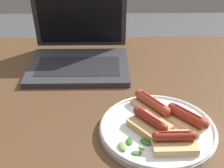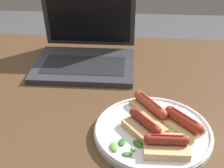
# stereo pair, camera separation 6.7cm
# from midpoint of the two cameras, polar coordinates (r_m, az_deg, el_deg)

# --- Properties ---
(desk) EXTENTS (1.27, 0.84, 0.72)m
(desk) POSITION_cam_midpoint_polar(r_m,az_deg,el_deg) (0.98, 4.47, -3.88)
(desk) COLOR #4C331E
(desk) RESTS_ON ground_plane
(laptop) EXTENTS (0.33, 0.30, 0.26)m
(laptop) POSITION_cam_midpoint_polar(r_m,az_deg,el_deg) (1.09, -3.05, 6.16)
(laptop) COLOR #2D2D33
(laptop) RESTS_ON desk
(plate) EXTENTS (0.29, 0.29, 0.02)m
(plate) POSITION_cam_midpoint_polar(r_m,az_deg,el_deg) (0.78, 9.97, -8.62)
(plate) COLOR silver
(plate) RESTS_ON desk
(sausage_toast_left) EXTENTS (0.11, 0.12, 0.04)m
(sausage_toast_left) POSITION_cam_midpoint_polar(r_m,az_deg,el_deg) (0.76, 8.54, -7.61)
(sausage_toast_left) COLOR tan
(sausage_toast_left) RESTS_ON plate
(sausage_toast_middle) EXTENTS (0.11, 0.13, 0.04)m
(sausage_toast_middle) POSITION_cam_midpoint_polar(r_m,az_deg,el_deg) (0.82, 9.32, -4.21)
(sausage_toast_middle) COLOR tan
(sausage_toast_middle) RESTS_ON plate
(sausage_toast_right) EXTENTS (0.10, 0.07, 0.04)m
(sausage_toast_right) POSITION_cam_midpoint_polar(r_m,az_deg,el_deg) (0.72, 12.61, -10.76)
(sausage_toast_right) COLOR tan
(sausage_toast_right) RESTS_ON plate
(sausage_toast_extra) EXTENTS (0.10, 0.11, 0.04)m
(sausage_toast_extra) POSITION_cam_midpoint_polar(r_m,az_deg,el_deg) (0.78, 15.36, -6.83)
(sausage_toast_extra) COLOR tan
(sausage_toast_extra) RESTS_ON plate
(salad_pile) EXTENTS (0.08, 0.06, 0.01)m
(salad_pile) POSITION_cam_midpoint_polar(r_m,az_deg,el_deg) (0.72, 4.95, -11.30)
(salad_pile) COLOR #2D662D
(salad_pile) RESTS_ON plate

